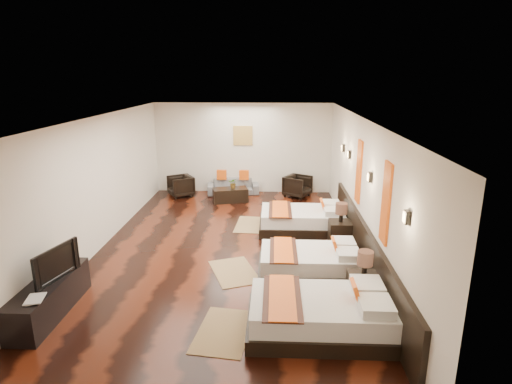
{
  "coord_description": "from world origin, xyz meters",
  "views": [
    {
      "loc": [
        0.98,
        -8.23,
        3.64
      ],
      "look_at": [
        0.58,
        0.78,
        1.1
      ],
      "focal_mm": 29.45,
      "sensor_mm": 36.0,
      "label": 1
    }
  ],
  "objects_px": {
    "bed_far": "(303,219)",
    "tv": "(52,263)",
    "bed_near": "(322,314)",
    "figurine": "(68,253)",
    "book": "(26,300)",
    "coffee_table": "(230,195)",
    "sofa": "(233,187)",
    "nightstand_a": "(363,286)",
    "armchair_left": "(181,186)",
    "nightstand_b": "(340,230)",
    "tv_console": "(50,298)",
    "table_plant": "(233,183)",
    "bed_mid": "(311,262)",
    "armchair_right": "(298,186)"
  },
  "relations": [
    {
      "from": "sofa",
      "to": "nightstand_b",
      "type": "bearing_deg",
      "value": -63.67
    },
    {
      "from": "coffee_table",
      "to": "table_plant",
      "type": "bearing_deg",
      "value": 25.85
    },
    {
      "from": "sofa",
      "to": "figurine",
      "type": "bearing_deg",
      "value": -117.6
    },
    {
      "from": "tv_console",
      "to": "figurine",
      "type": "xyz_separation_m",
      "value": [
        0.0,
        0.71,
        0.43
      ]
    },
    {
      "from": "bed_near",
      "to": "armchair_left",
      "type": "height_order",
      "value": "bed_near"
    },
    {
      "from": "bed_mid",
      "to": "sofa",
      "type": "xyz_separation_m",
      "value": [
        -2.0,
        5.44,
        -0.02
      ]
    },
    {
      "from": "sofa",
      "to": "table_plant",
      "type": "xyz_separation_m",
      "value": [
        0.09,
        -0.78,
        0.32
      ]
    },
    {
      "from": "tv_console",
      "to": "table_plant",
      "type": "xyz_separation_m",
      "value": [
        2.29,
        6.19,
        0.27
      ]
    },
    {
      "from": "tv",
      "to": "armchair_right",
      "type": "bearing_deg",
      "value": -17.59
    },
    {
      "from": "armchair_right",
      "to": "coffee_table",
      "type": "height_order",
      "value": "armchair_right"
    },
    {
      "from": "bed_far",
      "to": "sofa",
      "type": "distance_m",
      "value": 3.69
    },
    {
      "from": "tv_console",
      "to": "armchair_right",
      "type": "height_order",
      "value": "armchair_right"
    },
    {
      "from": "tv_console",
      "to": "sofa",
      "type": "bearing_deg",
      "value": 72.51
    },
    {
      "from": "nightstand_b",
      "to": "figurine",
      "type": "relative_size",
      "value": 3.04
    },
    {
      "from": "tv_console",
      "to": "bed_far",
      "type": "bearing_deg",
      "value": 42.66
    },
    {
      "from": "bed_mid",
      "to": "armchair_left",
      "type": "bearing_deg",
      "value": 124.99
    },
    {
      "from": "figurine",
      "to": "armchair_right",
      "type": "xyz_separation_m",
      "value": [
        4.21,
        6.04,
        -0.38
      ]
    },
    {
      "from": "bed_near",
      "to": "bed_mid",
      "type": "xyz_separation_m",
      "value": [
        -0.0,
        1.81,
        -0.03
      ]
    },
    {
      "from": "book",
      "to": "armchair_left",
      "type": "bearing_deg",
      "value": 85.15
    },
    {
      "from": "tv",
      "to": "bed_mid",
      "type": "bearing_deg",
      "value": -56.72
    },
    {
      "from": "book",
      "to": "coffee_table",
      "type": "relative_size",
      "value": 0.32
    },
    {
      "from": "armchair_left",
      "to": "bed_mid",
      "type": "bearing_deg",
      "value": 4.22
    },
    {
      "from": "armchair_right",
      "to": "book",
      "type": "bearing_deg",
      "value": -178.82
    },
    {
      "from": "bed_mid",
      "to": "sofa",
      "type": "height_order",
      "value": "bed_mid"
    },
    {
      "from": "bed_mid",
      "to": "table_plant",
      "type": "xyz_separation_m",
      "value": [
        -1.91,
        4.66,
        0.3
      ]
    },
    {
      "from": "armchair_left",
      "to": "coffee_table",
      "type": "relative_size",
      "value": 0.7
    },
    {
      "from": "sofa",
      "to": "bed_near",
      "type": "bearing_deg",
      "value": -82.83
    },
    {
      "from": "bed_near",
      "to": "tv_console",
      "type": "xyz_separation_m",
      "value": [
        -4.2,
        0.28,
        0.0
      ]
    },
    {
      "from": "book",
      "to": "coffee_table",
      "type": "xyz_separation_m",
      "value": [
        2.2,
        6.71,
        -0.37
      ]
    },
    {
      "from": "bed_near",
      "to": "figurine",
      "type": "height_order",
      "value": "figurine"
    },
    {
      "from": "nightstand_b",
      "to": "sofa",
      "type": "height_order",
      "value": "nightstand_b"
    },
    {
      "from": "bed_near",
      "to": "nightstand_a",
      "type": "relative_size",
      "value": 2.23
    },
    {
      "from": "book",
      "to": "coffee_table",
      "type": "height_order",
      "value": "book"
    },
    {
      "from": "armchair_left",
      "to": "figurine",
      "type": "bearing_deg",
      "value": -36.66
    },
    {
      "from": "nightstand_b",
      "to": "armchair_right",
      "type": "bearing_deg",
      "value": 101.06
    },
    {
      "from": "nightstand_b",
      "to": "figurine",
      "type": "bearing_deg",
      "value": -155.34
    },
    {
      "from": "bed_mid",
      "to": "table_plant",
      "type": "distance_m",
      "value": 5.04
    },
    {
      "from": "bed_near",
      "to": "armchair_left",
      "type": "relative_size",
      "value": 2.99
    },
    {
      "from": "tv_console",
      "to": "coffee_table",
      "type": "bearing_deg",
      "value": 70.33
    },
    {
      "from": "nightstand_a",
      "to": "armchair_right",
      "type": "distance_m",
      "value": 6.32
    },
    {
      "from": "tv_console",
      "to": "tv",
      "type": "xyz_separation_m",
      "value": [
        0.05,
        0.12,
        0.54
      ]
    },
    {
      "from": "nightstand_a",
      "to": "sofa",
      "type": "bearing_deg",
      "value": 112.96
    },
    {
      "from": "sofa",
      "to": "armchair_left",
      "type": "relative_size",
      "value": 2.26
    },
    {
      "from": "tv_console",
      "to": "tv",
      "type": "distance_m",
      "value": 0.56
    },
    {
      "from": "tv",
      "to": "armchair_left",
      "type": "height_order",
      "value": "tv"
    },
    {
      "from": "bed_near",
      "to": "figurine",
      "type": "xyz_separation_m",
      "value": [
        -4.2,
        0.99,
        0.43
      ]
    },
    {
      "from": "bed_far",
      "to": "tv",
      "type": "height_order",
      "value": "tv"
    },
    {
      "from": "coffee_table",
      "to": "table_plant",
      "type": "relative_size",
      "value": 3.34
    },
    {
      "from": "armchair_left",
      "to": "coffee_table",
      "type": "xyz_separation_m",
      "value": [
        1.58,
        -0.5,
        -0.12
      ]
    },
    {
      "from": "tv",
      "to": "book",
      "type": "relative_size",
      "value": 2.91
    }
  ]
}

